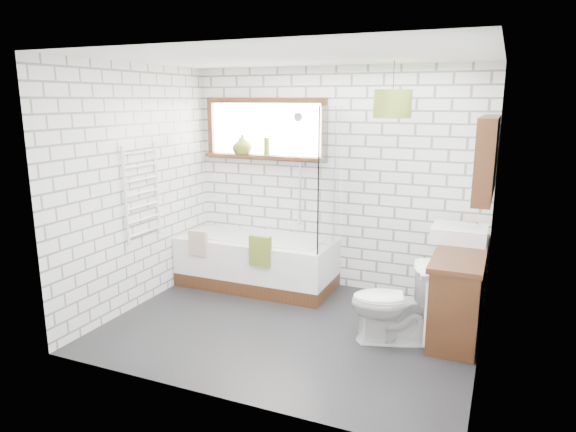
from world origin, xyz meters
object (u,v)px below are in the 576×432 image
at_px(basin, 459,234).
at_px(toilet, 393,303).
at_px(bathtub, 257,262).
at_px(vanity, 459,290).
at_px(pendant, 393,104).

relative_size(basin, toilet, 0.69).
height_order(bathtub, vanity, vanity).
distance_m(basin, toilet, 1.06).
distance_m(bathtub, pendant, 2.37).
height_order(bathtub, pendant, pendant).
relative_size(basin, pendant, 1.42).
relative_size(toilet, pendant, 2.05).
xyz_separation_m(bathtub, vanity, (2.28, -0.30, 0.10)).
relative_size(vanity, pendant, 3.76).
distance_m(vanity, pendant, 1.88).
height_order(bathtub, basin, basin).
bearing_deg(bathtub, toilet, -24.85).
relative_size(vanity, toilet, 1.83).
bearing_deg(vanity, bathtub, 172.56).
xyz_separation_m(vanity, basin, (-0.06, 0.31, 0.47)).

